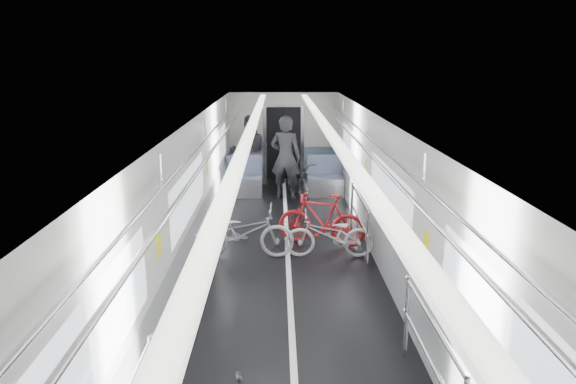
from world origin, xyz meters
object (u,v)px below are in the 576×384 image
bike_right_mid (330,235)px  person_seated (250,152)px  bike_left_far (244,232)px  bike_right_far (322,219)px  bike_aisle (298,179)px  person_standing (286,157)px

bike_right_mid → person_seated: size_ratio=0.81×
bike_left_far → bike_right_far: bike_right_far is taller
bike_right_far → bike_aisle: size_ratio=0.92×
bike_left_far → person_standing: 3.91m
bike_right_mid → bike_aisle: bike_aisle is taller
person_seated → bike_right_mid: bearing=109.7°
bike_right_mid → bike_aisle: size_ratio=0.86×
bike_left_far → bike_right_mid: (1.46, -0.04, -0.05)m
bike_right_mid → person_standing: 3.95m
bike_left_far → bike_right_far: size_ratio=1.06×
bike_left_far → bike_right_far: 1.49m
person_standing → bike_right_mid: bearing=113.5°
bike_right_mid → bike_right_far: size_ratio=0.94×
bike_left_far → bike_aisle: bike_aisle is taller
bike_left_far → person_seated: (-0.14, 4.90, 0.50)m
bike_right_mid → bike_aisle: 3.86m
bike_right_far → person_standing: bearing=-152.3°
bike_right_mid → bike_aisle: bearing=-172.5°
bike_right_far → person_seated: (-1.52, 4.34, 0.46)m
bike_right_far → bike_left_far: bearing=-50.8°
person_standing → person_seated: size_ratio=1.06×
bike_right_far → person_seated: person_seated is taller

